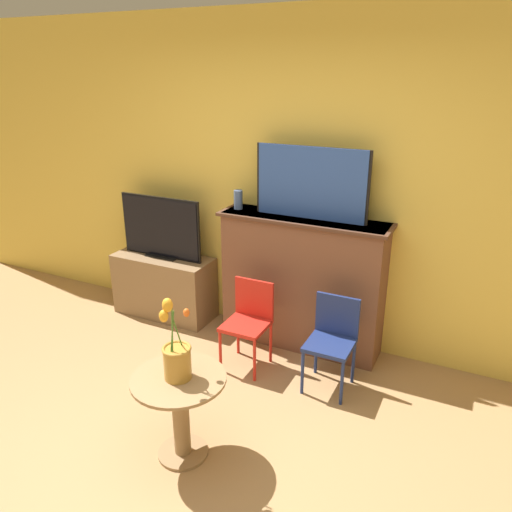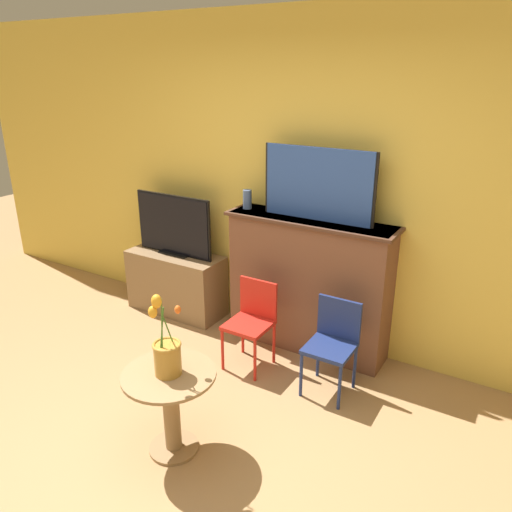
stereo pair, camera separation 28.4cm
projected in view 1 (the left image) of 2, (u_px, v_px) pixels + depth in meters
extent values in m
plane|color=#A87F51|center=(155.00, 501.00, 2.77)|extent=(14.00, 14.00, 0.00)
cube|color=#EAC651|center=(301.00, 185.00, 4.08)|extent=(8.00, 0.06, 2.70)
cube|color=brown|center=(302.00, 283.00, 4.15)|extent=(1.34, 0.33, 1.14)
cube|color=#503123|center=(304.00, 219.00, 3.94)|extent=(1.40, 0.37, 0.02)
cube|color=black|center=(311.00, 183.00, 3.84)|extent=(0.92, 0.02, 0.56)
cube|color=#2D51A8|center=(311.00, 183.00, 3.83)|extent=(0.88, 0.02, 0.56)
cylinder|color=#4C6699|center=(238.00, 200.00, 4.16)|extent=(0.07, 0.07, 0.16)
cube|color=olive|center=(164.00, 286.00, 4.77)|extent=(0.96, 0.39, 0.59)
cube|color=black|center=(162.00, 256.00, 4.66)|extent=(0.32, 0.12, 0.01)
cube|color=black|center=(161.00, 227.00, 4.57)|extent=(0.83, 0.02, 0.57)
cube|color=black|center=(160.00, 228.00, 4.56)|extent=(0.80, 0.02, 0.54)
cylinder|color=red|center=(220.00, 351.00, 3.89)|extent=(0.02, 0.02, 0.35)
cylinder|color=red|center=(254.00, 361.00, 3.77)|extent=(0.02, 0.02, 0.35)
cylinder|color=red|center=(238.00, 334.00, 4.14)|extent=(0.02, 0.02, 0.35)
cylinder|color=red|center=(270.00, 342.00, 4.02)|extent=(0.02, 0.02, 0.35)
cube|color=red|center=(246.00, 325.00, 3.89)|extent=(0.33, 0.33, 0.03)
cube|color=red|center=(254.00, 298.00, 3.95)|extent=(0.33, 0.02, 0.31)
cylinder|color=navy|center=(302.00, 373.00, 3.62)|extent=(0.02, 0.02, 0.35)
cylinder|color=navy|center=(342.00, 383.00, 3.50)|extent=(0.02, 0.02, 0.35)
cylinder|color=navy|center=(316.00, 353.00, 3.87)|extent=(0.02, 0.02, 0.35)
cylinder|color=navy|center=(353.00, 362.00, 3.75)|extent=(0.02, 0.02, 0.35)
cube|color=navy|center=(330.00, 345.00, 3.62)|extent=(0.33, 0.33, 0.03)
cube|color=navy|center=(337.00, 315.00, 3.68)|extent=(0.33, 0.02, 0.31)
cylinder|color=#99754C|center=(183.00, 452.00, 3.11)|extent=(0.31, 0.31, 0.02)
cylinder|color=#99754C|center=(181.00, 418.00, 3.01)|extent=(0.10, 0.10, 0.54)
cylinder|color=#99754C|center=(178.00, 379.00, 2.91)|extent=(0.57, 0.57, 0.02)
cylinder|color=#B78433|center=(177.00, 363.00, 2.88)|extent=(0.16, 0.16, 0.19)
torus|color=#B78433|center=(176.00, 349.00, 2.84)|extent=(0.17, 0.17, 0.02)
cylinder|color=#477A2D|center=(179.00, 337.00, 2.84)|extent=(0.01, 0.09, 0.25)
ellipsoid|color=orange|center=(186.00, 313.00, 2.86)|extent=(0.04, 0.04, 0.05)
cylinder|color=#477A2D|center=(172.00, 333.00, 2.78)|extent=(0.01, 0.03, 0.37)
ellipsoid|color=orange|center=(167.00, 305.00, 2.69)|extent=(0.06, 0.06, 0.08)
cylinder|color=#477A2D|center=(172.00, 337.00, 2.79)|extent=(0.02, 0.06, 0.31)
ellipsoid|color=orange|center=(164.00, 316.00, 2.70)|extent=(0.05, 0.05, 0.07)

